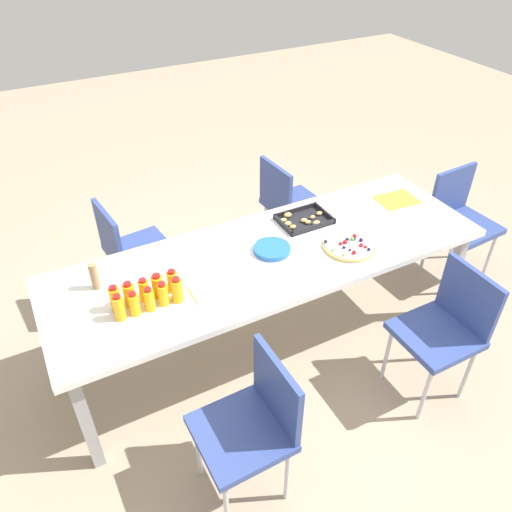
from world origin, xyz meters
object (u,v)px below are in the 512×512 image
Objects in this scene: chair_near_left at (254,420)px; juice_bottle_9 at (173,281)px; plate_stack at (272,249)px; paper_folder at (397,200)px; cardboard_tube at (94,276)px; juice_bottle_0 at (119,308)px; juice_bottle_5 at (115,299)px; juice_bottle_7 at (144,290)px; chair_far_left at (130,248)px; snack_tray at (303,220)px; fruit_pizza at (349,245)px; juice_bottle_2 at (149,300)px; juice_bottle_3 at (163,294)px; chair_end at (459,216)px; juice_bottle_4 at (177,290)px; party_table at (270,261)px; juice_bottle_1 at (134,304)px; juice_bottle_6 at (129,295)px; juice_bottle_8 at (158,286)px; chair_far_right at (288,201)px; chair_near_right at (447,324)px; napkin_stack at (207,291)px.

chair_near_left is 6.27× the size of juice_bottle_9.
paper_folder is (1.02, 0.11, -0.01)m from plate_stack.
cardboard_tube is 0.60× the size of paper_folder.
juice_bottle_9 is (0.30, 0.08, -0.01)m from juice_bottle_0.
juice_bottle_5 reaches higher than juice_bottle_7.
snack_tray is at bearing 53.61° from chair_far_left.
fruit_pizza is (1.04, -0.12, -0.05)m from juice_bottle_9.
juice_bottle_2 is 1.81m from paper_folder.
snack_tray is at bearing -42.00° from chair_near_left.
juice_bottle_3 is 0.63× the size of plate_stack.
chair_end is 2.23m from juice_bottle_4.
juice_bottle_2 is 0.17m from juice_bottle_5.
paper_folder is (1.68, -0.63, 0.24)m from chair_far_left.
chair_far_left is 2.35m from chair_end.
chair_far_left is at bearing 130.45° from party_table.
juice_bottle_6 reaches higher than juice_bottle_1.
chair_near_left is at bearing -67.10° from juice_bottle_6.
cardboard_tube is (-0.27, 0.21, 0.01)m from juice_bottle_8.
chair_far_left is at bearing 72.24° from juice_bottle_5.
juice_bottle_8 is 0.08m from juice_bottle_9.
fruit_pizza is (1.08, -0.92, 0.25)m from chair_far_left.
chair_far_right is at bearing 35.54° from juice_bottle_3.
chair_near_right is 5.33× the size of cardboard_tube.
party_table is 17.10× the size of napkin_stack.
juice_bottle_4 is (0.14, -0.00, 0.00)m from juice_bottle_2.
juice_bottle_4 is at bearing -1.13° from juice_bottle_0.
juice_bottle_6 is at bearing -60.11° from cardboard_tube.
party_table is at bearing -9.56° from cardboard_tube.
juice_bottle_5 reaches higher than chair_far_left.
party_table is 17.13× the size of juice_bottle_0.
fruit_pizza is (1.27, -0.11, -0.05)m from juice_bottle_6.
chair_far_left is at bearing 62.51° from cardboard_tube.
juice_bottle_4 reaches higher than juice_bottle_9.
chair_far_left is 6.18× the size of juice_bottle_7.
fruit_pizza is 1.43m from cardboard_tube.
juice_bottle_1 is 0.43× the size of snack_tray.
juice_bottle_3 is at bearing -135.60° from juice_bottle_9.
party_table is 3.09× the size of chair_near_right.
juice_bottle_4 is (-2.20, -0.16, 0.31)m from chair_end.
juice_bottle_2 reaches higher than chair_end.
juice_bottle_0 is (-0.26, -0.88, 0.31)m from chair_far_left.
juice_bottle_1 is 0.11m from juice_bottle_7.
juice_bottle_8 is at bearing 27.02° from juice_bottle_1.
juice_bottle_8 reaches higher than napkin_stack.
juice_bottle_7 is at bearing 64.29° from chair_near_right.
cardboard_tube reaches higher than juice_bottle_5.
chair_near_right and chair_far_right have the same top height.
juice_bottle_5 is (-0.15, 0.08, 0.01)m from juice_bottle_2.
paper_folder is at bearing 5.95° from juice_bottle_9.
napkin_stack is at bearing -2.48° from juice_bottle_1.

